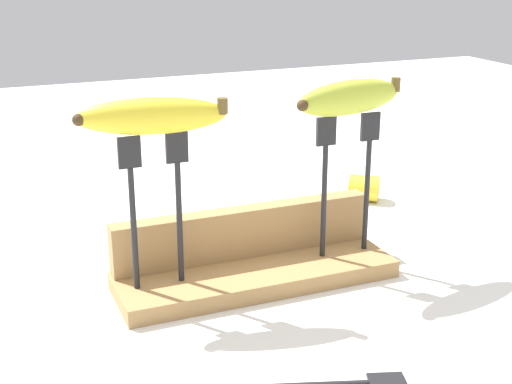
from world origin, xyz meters
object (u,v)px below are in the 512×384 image
(fork_fallen_near, at_px, (348,381))
(banana_chunk_near, at_px, (363,188))
(banana_raised_left, at_px, (153,117))
(fork_stand_right, at_px, (348,173))
(fork_stand_left, at_px, (157,198))
(banana_raised_right, at_px, (351,98))

(fork_fallen_near, bearing_deg, banana_chunk_near, 58.05)
(banana_raised_left, bearing_deg, fork_fallen_near, -62.78)
(fork_stand_right, height_order, banana_raised_left, banana_raised_left)
(fork_fallen_near, distance_m, banana_chunk_near, 0.55)
(fork_stand_left, distance_m, banana_raised_right, 0.27)
(fork_stand_left, xyz_separation_m, banana_raised_left, (-0.00, 0.00, 0.10))
(banana_raised_left, bearing_deg, fork_stand_left, -11.38)
(banana_raised_left, distance_m, fork_fallen_near, 0.35)
(banana_chunk_near, bearing_deg, fork_stand_right, -125.51)
(fork_fallen_near, bearing_deg, fork_stand_right, 61.71)
(fork_stand_right, height_order, banana_chunk_near, fork_stand_right)
(fork_stand_right, xyz_separation_m, banana_raised_right, (-0.00, -0.00, 0.10))
(banana_chunk_near, bearing_deg, fork_stand_left, -151.22)
(banana_raised_right, distance_m, fork_fallen_near, 0.35)
(fork_stand_right, bearing_deg, banana_raised_left, 180.00)
(banana_raised_left, distance_m, banana_raised_right, 0.25)
(fork_stand_right, bearing_deg, banana_chunk_near, 54.49)
(banana_raised_left, xyz_separation_m, banana_chunk_near, (0.41, 0.23, -0.21))
(banana_raised_left, relative_size, banana_chunk_near, 2.67)
(fork_stand_left, xyz_separation_m, banana_raised_right, (0.25, -0.00, 0.10))
(fork_stand_right, xyz_separation_m, banana_raised_left, (-0.25, 0.00, 0.09))
(fork_stand_left, distance_m, fork_stand_right, 0.25)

